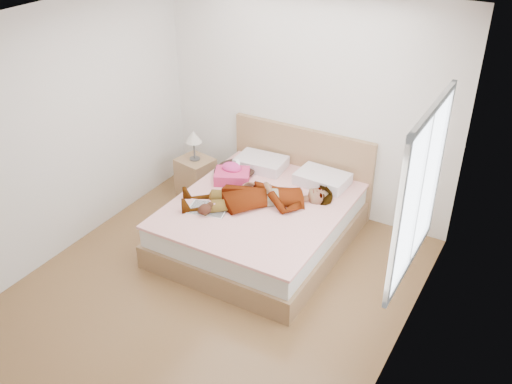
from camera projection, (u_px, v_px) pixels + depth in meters
ground at (214, 290)px, 5.68m from camera, size 4.00×4.00×0.00m
woman at (258, 193)px, 6.09m from camera, size 1.72×1.44×0.23m
hair at (235, 169)px, 6.71m from camera, size 0.52×0.62×0.09m
phone at (238, 163)px, 6.57m from camera, size 0.09×0.10×0.05m
room_shell at (420, 191)px, 4.38m from camera, size 4.00×4.00×4.00m
bed at (264, 218)px, 6.31m from camera, size 1.80×2.08×1.00m
towel at (232, 174)px, 6.53m from camera, size 0.49×0.45×0.20m
magazine at (208, 209)px, 6.02m from camera, size 0.47×0.37×0.02m
coffee_mug at (232, 200)px, 6.09m from camera, size 0.13×0.11×0.10m
plush_toy at (206, 209)px, 5.93m from camera, size 0.16×0.22×0.11m
nightstand at (196, 174)px, 7.15m from camera, size 0.47×0.44×0.89m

